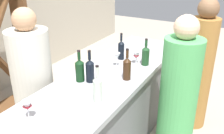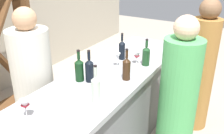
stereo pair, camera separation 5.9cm
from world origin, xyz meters
The scene contains 13 objects.
bar_counter centered at (0.00, 0.00, 0.46)m, with size 2.45×0.72×0.90m.
wine_bottle_leftmost_clear_pale centered at (-0.55, -0.18, 1.02)m, with size 0.07×0.07×0.32m.
wine_bottle_second_left_dark_green centered at (-0.32, 0.16, 1.02)m, with size 0.08×0.08×0.30m.
wine_bottle_center_near_black centered at (-0.29, 0.07, 1.02)m, with size 0.08×0.08×0.31m.
wine_bottle_second_right_amber_brown centered at (-0.08, -0.20, 1.02)m, with size 0.08×0.08×0.30m.
wine_bottle_rightmost_olive_green centered at (0.33, -0.22, 1.01)m, with size 0.08×0.08×0.29m.
wine_bottle_far_right_near_black centered at (0.35, 0.08, 1.02)m, with size 0.07×0.07×0.30m.
wine_glass_near_left centered at (0.30, -0.13, 1.00)m, with size 0.07×0.07×0.14m.
wine_glass_near_center centered at (0.13, 0.02, 1.02)m, with size 0.07×0.07×0.15m.
wine_glass_near_right centered at (-1.00, 0.12, 1.01)m, with size 0.08×0.08×0.15m.
person_left_guest centered at (0.85, -0.70, 0.75)m, with size 0.40×0.40×1.58m.
person_center_guest centered at (0.13, -0.66, 0.70)m, with size 0.47×0.47×1.53m.
person_right_guest centered at (-0.47, 0.63, 0.72)m, with size 0.51×0.51×1.57m.
Camera 2 is at (-2.00, -1.19, 1.98)m, focal length 40.74 mm.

